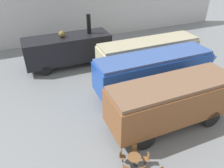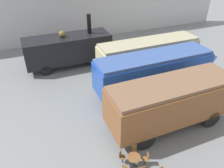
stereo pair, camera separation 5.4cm
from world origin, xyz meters
name	(u,v)px [view 1 (the left image)]	position (x,y,z in m)	size (l,w,h in m)	color
ground_plane	(132,104)	(0.00, 0.00, 0.00)	(80.00, 80.00, 0.00)	gray
backdrop_wall	(76,5)	(0.00, 15.67, 4.50)	(44.00, 0.15, 9.00)	silver
steam_locomotive	(68,48)	(-2.93, 8.60, 1.89)	(8.57, 2.84, 5.05)	black
passenger_coach_vintage	(148,54)	(3.84, 4.20, 1.94)	(9.84, 2.57, 3.25)	beige
streamlined_locomotive	(161,68)	(3.19, 1.03, 2.06)	(11.83, 2.67, 3.39)	blue
passenger_coach_wooden	(171,100)	(1.25, -3.05, 2.11)	(8.64, 2.89, 3.43)	brown
cafe_table_mid	(134,159)	(-2.58, -5.26, 0.57)	(0.75, 0.75, 0.77)	black
cafe_chair_4	(147,158)	(-1.84, -5.40, 0.51)	(0.38, 0.36, 0.87)	black
cafe_chair_5	(134,150)	(-2.22, -4.60, 0.51)	(0.39, 0.40, 0.87)	black
cafe_chair_6	(122,156)	(-3.09, -4.72, 0.51)	(0.40, 0.40, 0.87)	black
visitor_person	(125,107)	(-1.19, -1.13, 0.83)	(0.34, 0.34, 1.54)	#262633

